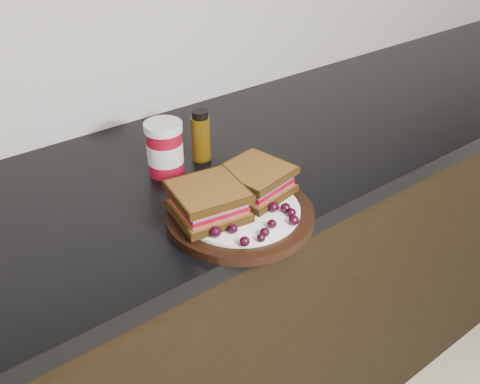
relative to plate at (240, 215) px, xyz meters
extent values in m
cube|color=black|center=(0.06, 0.21, -0.48)|extent=(3.96, 0.58, 0.86)
cube|color=black|center=(0.06, 0.21, -0.03)|extent=(3.98, 0.60, 0.04)
cylinder|color=black|center=(0.00, 0.00, 0.00)|extent=(0.28, 0.28, 0.02)
ellipsoid|color=black|center=(-0.09, -0.04, 0.02)|extent=(0.02, 0.02, 0.02)
ellipsoid|color=black|center=(-0.06, -0.05, 0.02)|extent=(0.02, 0.02, 0.02)
ellipsoid|color=black|center=(-0.06, -0.09, 0.02)|extent=(0.02, 0.02, 0.02)
ellipsoid|color=black|center=(-0.03, -0.10, 0.02)|extent=(0.02, 0.02, 0.01)
ellipsoid|color=black|center=(-0.02, -0.09, 0.02)|extent=(0.02, 0.02, 0.02)
ellipsoid|color=black|center=(0.01, -0.08, 0.02)|extent=(0.02, 0.02, 0.02)
ellipsoid|color=black|center=(0.05, -0.10, 0.02)|extent=(0.02, 0.02, 0.02)
ellipsoid|color=black|center=(0.06, -0.08, 0.02)|extent=(0.02, 0.02, 0.02)
ellipsoid|color=black|center=(0.06, -0.06, 0.02)|extent=(0.02, 0.02, 0.02)
ellipsoid|color=black|center=(0.04, -0.05, 0.02)|extent=(0.02, 0.02, 0.02)
ellipsoid|color=black|center=(0.09, -0.01, 0.02)|extent=(0.02, 0.02, 0.02)
ellipsoid|color=black|center=(0.07, 0.01, 0.02)|extent=(0.02, 0.02, 0.02)
ellipsoid|color=black|center=(0.08, 0.02, 0.02)|extent=(0.02, 0.02, 0.02)
ellipsoid|color=black|center=(0.06, 0.07, 0.02)|extent=(0.02, 0.02, 0.02)
ellipsoid|color=black|center=(-0.05, 0.06, 0.02)|extent=(0.01, 0.01, 0.01)
ellipsoid|color=black|center=(-0.06, 0.02, 0.02)|extent=(0.02, 0.02, 0.02)
ellipsoid|color=black|center=(-0.08, 0.00, 0.02)|extent=(0.02, 0.02, 0.02)
ellipsoid|color=black|center=(-0.08, -0.01, 0.02)|extent=(0.02, 0.02, 0.02)
ellipsoid|color=black|center=(-0.06, 0.04, 0.02)|extent=(0.02, 0.02, 0.02)
ellipsoid|color=black|center=(-0.06, 0.03, 0.02)|extent=(0.02, 0.02, 0.02)
ellipsoid|color=black|center=(-0.05, -0.01, 0.02)|extent=(0.02, 0.02, 0.02)
cylinder|color=maroon|center=(-0.02, 0.23, 0.05)|extent=(0.10, 0.10, 0.12)
cylinder|color=#513508|center=(0.07, 0.24, 0.05)|extent=(0.05, 0.05, 0.12)
camera|label=1|loc=(-0.50, -0.65, 0.58)|focal=40.00mm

